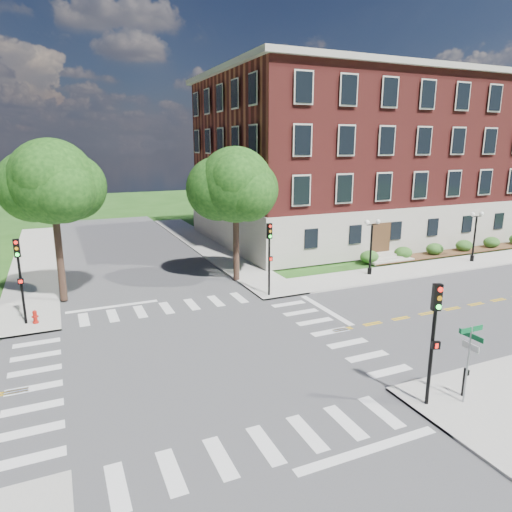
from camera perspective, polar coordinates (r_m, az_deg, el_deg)
name	(u,v)px	position (r m, az deg, el deg)	size (l,w,h in m)	color
ground	(201,357)	(22.32, -6.84, -12.37)	(160.00, 160.00, 0.00)	#1E4914
road_ew	(201,356)	(22.32, -6.84, -12.36)	(90.00, 12.00, 0.01)	#3D3D3F
road_ns	(201,356)	(22.32, -6.84, -12.35)	(12.00, 90.00, 0.01)	#3D3D3F
sidewalk_ne	(314,255)	(41.66, 7.24, 0.13)	(34.00, 34.00, 0.12)	#9E9B93
crosswalk_east	(330,332)	(25.13, 9.26, -9.37)	(2.20, 10.20, 0.02)	silver
stop_bar_east	(325,310)	(28.28, 8.68, -6.67)	(0.40, 5.50, 0.00)	silver
main_building	(354,159)	(50.82, 12.14, 11.81)	(30.60, 22.40, 16.50)	#A7A193
shrub_row	(449,254)	(45.45, 22.97, 0.20)	(18.00, 2.00, 1.30)	#26531B
tree_c	(52,182)	(30.34, -24.16, 8.42)	(5.14, 5.14, 10.08)	#312218
tree_d	(236,185)	(32.42, -2.58, 8.84)	(5.33, 5.33, 9.60)	#312218
traffic_signal_se	(434,329)	(18.20, 21.36, -8.52)	(0.38, 0.45, 4.80)	black
traffic_signal_ne	(269,250)	(29.44, 1.68, 0.78)	(0.36, 0.42, 4.80)	black
traffic_signal_nw	(19,270)	(27.75, -27.46, -1.61)	(0.35, 0.39, 4.80)	black
twin_lamp_west	(371,244)	(35.55, 14.20, 1.52)	(1.36, 0.36, 4.23)	black
twin_lamp_east	(475,233)	(42.61, 25.69, 2.56)	(1.36, 0.36, 4.23)	black
street_sign_pole	(469,350)	(19.22, 25.13, -10.54)	(1.10, 1.10, 3.10)	gray
push_button_post	(464,380)	(20.26, 24.59, -13.95)	(0.14, 0.21, 1.20)	black
fire_hydrant	(35,317)	(28.35, -25.88, -6.90)	(0.35, 0.35, 0.75)	#9A130B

